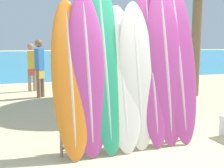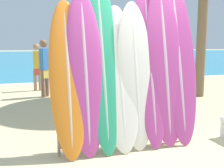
{
  "view_description": "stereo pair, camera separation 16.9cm",
  "coord_description": "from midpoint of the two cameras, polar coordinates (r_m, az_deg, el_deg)",
  "views": [
    {
      "loc": [
        -1.71,
        -3.21,
        1.51
      ],
      "look_at": [
        -0.21,
        1.02,
        0.84
      ],
      "focal_mm": 42.0,
      "sensor_mm": 36.0,
      "label": 1
    },
    {
      "loc": [
        -1.55,
        -3.27,
        1.51
      ],
      "look_at": [
        -0.21,
        1.02,
        0.84
      ],
      "focal_mm": 42.0,
      "sensor_mm": 36.0,
      "label": 2
    }
  ],
  "objects": [
    {
      "name": "surfboard_slot_3",
      "position": [
        3.75,
        0.92,
        1.39
      ],
      "size": [
        0.57,
        0.59,
        2.1
      ],
      "color": "silver",
      "rests_on": "ground_plane"
    },
    {
      "name": "ocean_water",
      "position": [
        39.99,
        -17.28,
        5.89
      ],
      "size": [
        120.0,
        60.0,
        0.01
      ],
      "color": "teal",
      "rests_on": "ground_plane"
    },
    {
      "name": "ground_plane",
      "position": [
        3.93,
        6.8,
        -14.24
      ],
      "size": [
        160.0,
        160.0,
        0.0
      ],
      "primitive_type": "plane",
      "color": "beige"
    },
    {
      "name": "person_far_left",
      "position": [
        7.85,
        -16.08,
        3.75
      ],
      "size": [
        0.28,
        0.28,
        1.67
      ],
      "rotation": [
        0.0,
        0.0,
        3.92
      ],
      "color": "#846047",
      "rests_on": "ground_plane"
    },
    {
      "name": "surfboard_slot_7",
      "position": [
        4.21,
        13.16,
        5.38
      ],
      "size": [
        0.59,
        0.68,
        2.6
      ],
      "color": "#B23D8E",
      "rests_on": "ground_plane"
    },
    {
      "name": "surfboard_slot_1",
      "position": [
        3.6,
        -6.64,
        2.5
      ],
      "size": [
        0.53,
        0.59,
        2.28
      ],
      "color": "#B23D8E",
      "rests_on": "ground_plane"
    },
    {
      "name": "person_near_water",
      "position": [
        6.62,
        2.29,
        2.93
      ],
      "size": [
        0.27,
        0.21,
        1.6
      ],
      "rotation": [
        0.0,
        0.0,
        3.41
      ],
      "color": "beige",
      "rests_on": "ground_plane"
    },
    {
      "name": "surfboard_slot_2",
      "position": [
        3.7,
        -2.93,
        4.98
      ],
      "size": [
        0.49,
        0.72,
        2.57
      ],
      "color": "#289E70",
      "rests_on": "ground_plane"
    },
    {
      "name": "surfboard_slot_5",
      "position": [
        3.96,
        7.35,
        4.2
      ],
      "size": [
        0.48,
        0.63,
        2.44
      ],
      "color": "#B23D8E",
      "rests_on": "ground_plane"
    },
    {
      "name": "surfboard_slot_6",
      "position": [
        4.06,
        10.46,
        4.38
      ],
      "size": [
        0.59,
        0.57,
        2.47
      ],
      "color": "#B23D8E",
      "rests_on": "ground_plane"
    },
    {
      "name": "surfboard_rack",
      "position": [
        3.88,
        2.72,
        -7.41
      ],
      "size": [
        2.07,
        0.04,
        0.83
      ],
      "color": "gray",
      "rests_on": "ground_plane"
    },
    {
      "name": "surfboard_slot_0",
      "position": [
        3.56,
        -10.34,
        1.2
      ],
      "size": [
        0.51,
        0.62,
        2.14
      ],
      "color": "orange",
      "rests_on": "ground_plane"
    },
    {
      "name": "person_mid_beach",
      "position": [
        9.05,
        -17.67,
        3.89
      ],
      "size": [
        0.27,
        0.21,
        1.57
      ],
      "rotation": [
        0.0,
        0.0,
        6.26
      ],
      "color": "#A87A5B",
      "rests_on": "ground_plane"
    },
    {
      "name": "surfboard_slot_4",
      "position": [
        3.83,
        4.31,
        1.93
      ],
      "size": [
        0.55,
        0.48,
        2.16
      ],
      "color": "silver",
      "rests_on": "ground_plane"
    }
  ]
}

